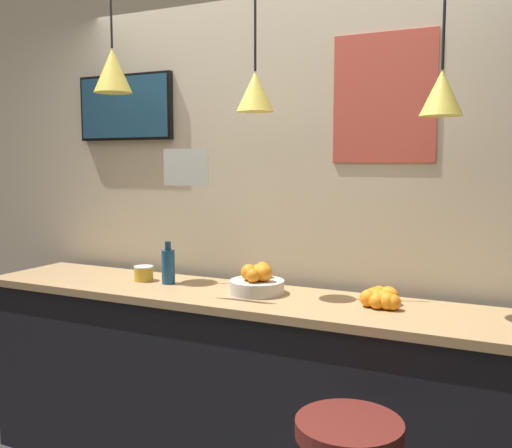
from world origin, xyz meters
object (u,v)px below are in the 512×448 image
object	(u,v)px
fruit_bowl	(257,282)
spread_jar	(144,273)
juice_bottle	(168,266)
mounted_tv	(125,107)

from	to	relation	value
fruit_bowl	spread_jar	world-z (taller)	fruit_bowl
juice_bottle	fruit_bowl	bearing A→B (deg)	-0.07
spread_jar	mounted_tv	xyz separation A→B (m)	(-0.33, 0.29, 0.93)
juice_bottle	mounted_tv	distance (m)	1.05
juice_bottle	spread_jar	xyz separation A→B (m)	(-0.16, 0.00, -0.06)
fruit_bowl	juice_bottle	distance (m)	0.53
fruit_bowl	spread_jar	size ratio (longest dim) A/B	2.59
spread_jar	fruit_bowl	bearing A→B (deg)	-0.05
juice_bottle	mounted_tv	size ratio (longest dim) A/B	0.34
fruit_bowl	mounted_tv	world-z (taller)	mounted_tv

